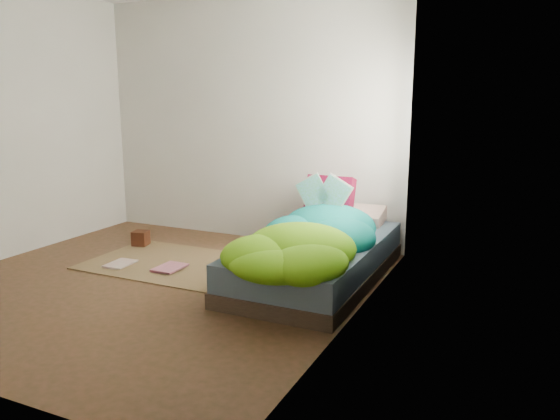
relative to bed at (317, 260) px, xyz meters
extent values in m
cube|color=#3F2F18|center=(-1.22, -0.72, -0.17)|extent=(3.50, 3.50, 0.00)
cube|color=silver|center=(-1.22, 1.03, 1.13)|extent=(3.50, 0.04, 2.60)
cube|color=silver|center=(0.53, -0.72, 1.13)|extent=(0.04, 3.50, 2.60)
cube|color=white|center=(0.52, 0.18, 1.23)|extent=(0.01, 1.00, 1.20)
cube|color=#32241B|center=(0.00, 0.00, -0.11)|extent=(1.00, 2.00, 0.12)
cube|color=#495F75|center=(0.00, 0.00, 0.06)|extent=(0.98, 1.96, 0.22)
cube|color=brown|center=(-1.37, -0.17, -0.16)|extent=(1.60, 1.10, 0.01)
cube|color=beige|center=(0.07, 0.80, 0.24)|extent=(0.59, 0.38, 0.13)
cube|color=#530526|center=(-0.14, 0.66, 0.40)|extent=(0.46, 0.15, 0.46)
cube|color=#38140C|center=(-2.06, 0.19, -0.08)|extent=(0.18, 0.18, 0.15)
imported|color=silver|center=(-1.88, -0.45, -0.15)|extent=(0.22, 0.29, 0.02)
imported|color=#D1798B|center=(-1.40, -0.36, -0.14)|extent=(0.23, 0.30, 0.03)
imported|color=tan|center=(-0.71, -0.52, -0.14)|extent=(0.37, 0.39, 0.02)
camera|label=1|loc=(1.62, -4.21, 1.39)|focal=35.00mm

